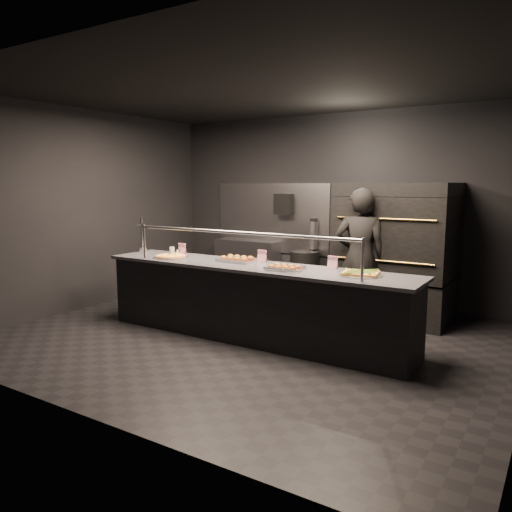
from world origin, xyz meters
name	(u,v)px	position (x,y,z in m)	size (l,w,h in m)	color
room	(253,217)	(-0.02, 0.05, 1.50)	(6.04, 6.00, 3.00)	black
service_counter	(253,302)	(0.00, 0.00, 0.46)	(4.10, 0.78, 1.37)	black
pizza_oven	(397,250)	(1.20, 1.90, 0.97)	(1.50, 1.23, 1.91)	black
prep_shelf	(247,265)	(-1.60, 2.32, 0.45)	(1.20, 0.35, 0.90)	#99999E
towel_dispenser	(284,204)	(-0.90, 2.39, 1.55)	(0.30, 0.20, 0.35)	black
fire_extinguisher	(313,235)	(-0.35, 2.40, 1.06)	(0.14, 0.14, 0.51)	#B2B2B7
beer_tap	(142,241)	(-1.95, 0.10, 1.08)	(0.14, 0.21, 0.56)	silver
round_pizza	(171,256)	(-1.25, -0.07, 0.94)	(0.47, 0.47, 0.03)	silver
slider_tray_a	(237,259)	(-0.32, 0.13, 0.95)	(0.46, 0.35, 0.07)	silver
slider_tray_b	(285,268)	(0.50, -0.09, 0.94)	(0.47, 0.41, 0.06)	silver
square_pizza	(361,273)	(1.35, 0.05, 0.94)	(0.47, 0.47, 0.05)	silver
condiment_jar	(174,251)	(-1.37, 0.12, 0.97)	(0.17, 0.07, 0.11)	silver
tent_cards	(254,255)	(-0.15, 0.28, 1.00)	(2.40, 0.04, 0.15)	white
trash_bin	(304,275)	(-0.41, 2.22, 0.40)	(0.48, 0.48, 0.80)	black
worker	(360,258)	(0.91, 1.21, 0.92)	(0.67, 0.44, 1.85)	black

